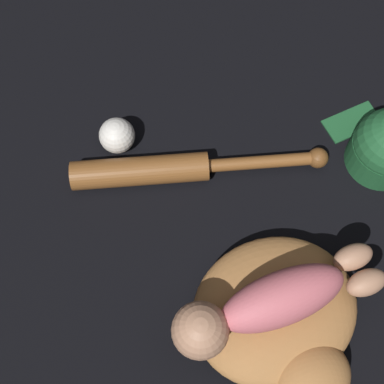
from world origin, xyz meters
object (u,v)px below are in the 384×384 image
(baby_figure, at_px, (268,304))
(baseball_bat, at_px, (168,169))
(baseball, at_px, (117,136))
(baseball_glove, at_px, (281,320))

(baby_figure, bearing_deg, baseball_bat, -72.66)
(baby_figure, height_order, baseball, baby_figure)
(baby_figure, xyz_separation_m, baseball, (0.20, -0.43, -0.10))
(baby_figure, xyz_separation_m, baseball_bat, (0.10, -0.34, -0.10))
(baseball_glove, height_order, baseball_bat, baseball_glove)
(baseball_bat, relative_size, baseball, 6.97)
(baseball, bearing_deg, baseball_glove, 116.70)
(baseball_glove, xyz_separation_m, baby_figure, (0.03, -0.02, 0.09))
(baby_figure, relative_size, baseball_bat, 0.73)
(baseball_glove, height_order, baby_figure, baby_figure)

